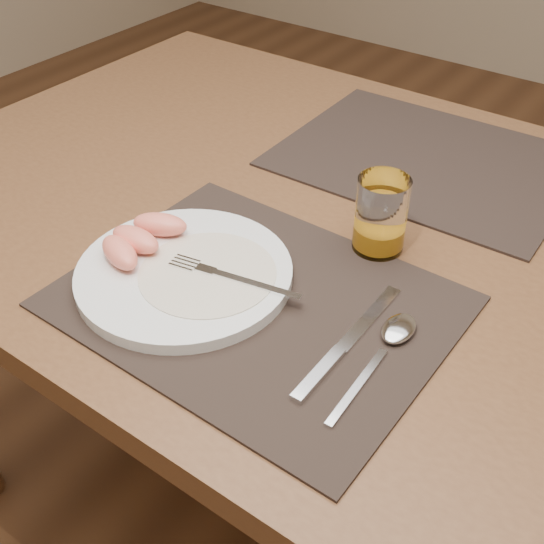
% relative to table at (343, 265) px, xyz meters
% --- Properties ---
extents(ground, '(5.00, 5.00, 0.00)m').
position_rel_table_xyz_m(ground, '(0.00, 0.00, -0.67)').
color(ground, '#55341D').
rests_on(ground, ground).
extents(table, '(1.40, 0.90, 0.75)m').
position_rel_table_xyz_m(table, '(0.00, 0.00, 0.00)').
color(table, brown).
rests_on(table, ground).
extents(placemat_near, '(0.45, 0.35, 0.00)m').
position_rel_table_xyz_m(placemat_near, '(0.01, -0.22, 0.09)').
color(placemat_near, '#2C211C').
rests_on(placemat_near, table).
extents(placemat_far, '(0.46, 0.36, 0.00)m').
position_rel_table_xyz_m(placemat_far, '(0.02, 0.22, 0.09)').
color(placemat_far, '#2C211C').
rests_on(placemat_far, table).
extents(plate, '(0.27, 0.27, 0.02)m').
position_rel_table_xyz_m(plate, '(-0.09, -0.24, 0.10)').
color(plate, white).
rests_on(plate, placemat_near).
extents(plate_dressing, '(0.17, 0.17, 0.00)m').
position_rel_table_xyz_m(plate_dressing, '(-0.06, -0.23, 0.10)').
color(plate_dressing, white).
rests_on(plate_dressing, plate).
extents(fork, '(0.17, 0.05, 0.00)m').
position_rel_table_xyz_m(fork, '(-0.04, -0.22, 0.11)').
color(fork, silver).
rests_on(fork, plate).
extents(knife, '(0.02, 0.22, 0.01)m').
position_rel_table_xyz_m(knife, '(0.13, -0.23, 0.09)').
color(knife, silver).
rests_on(knife, placemat_near).
extents(spoon, '(0.04, 0.19, 0.01)m').
position_rel_table_xyz_m(spoon, '(0.17, -0.18, 0.09)').
color(spoon, silver).
rests_on(spoon, placemat_near).
extents(juice_glass, '(0.07, 0.07, 0.10)m').
position_rel_table_xyz_m(juice_glass, '(0.07, -0.04, 0.13)').
color(juice_glass, white).
rests_on(juice_glass, placemat_near).
extents(grapefruit_wedges, '(0.08, 0.13, 0.03)m').
position_rel_table_xyz_m(grapefruit_wedges, '(-0.17, -0.24, 0.12)').
color(grapefruit_wedges, '#FF8468').
rests_on(grapefruit_wedges, plate).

